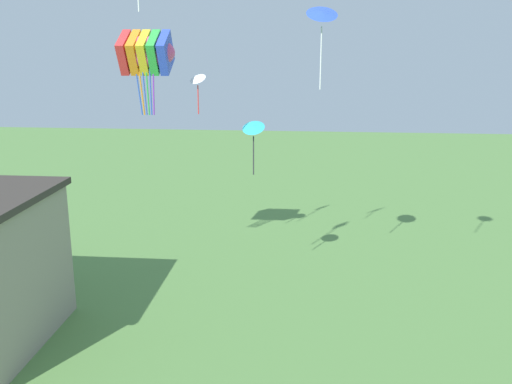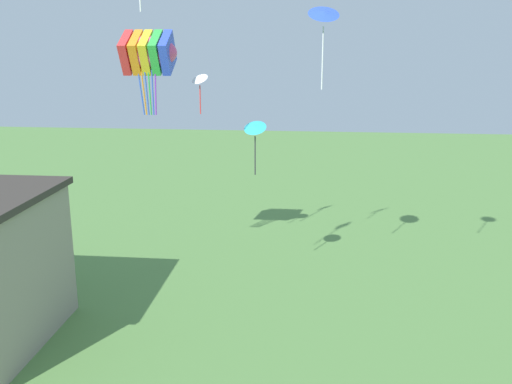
# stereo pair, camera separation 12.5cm
# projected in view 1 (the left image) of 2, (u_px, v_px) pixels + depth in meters

# --- Properties ---
(kite_rainbow_parafoil) EXTENTS (2.42, 1.84, 3.44)m
(kite_rainbow_parafoil) POSITION_uv_depth(u_px,v_px,m) (146.00, 53.00, 23.14)
(kite_rainbow_parafoil) COLOR #E54C8C
(kite_cyan_delta) EXTENTS (1.02, 0.95, 2.16)m
(kite_cyan_delta) POSITION_uv_depth(u_px,v_px,m) (253.00, 129.00, 22.30)
(kite_cyan_delta) COLOR #2DB2C6
(kite_white_delta) EXTENTS (0.91, 0.87, 1.72)m
(kite_white_delta) POSITION_uv_depth(u_px,v_px,m) (198.00, 81.00, 24.13)
(kite_white_delta) COLOR white
(kite_blue_delta) EXTENTS (1.31, 1.22, 3.06)m
(kite_blue_delta) POSITION_uv_depth(u_px,v_px,m) (322.00, 15.00, 20.64)
(kite_blue_delta) COLOR blue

